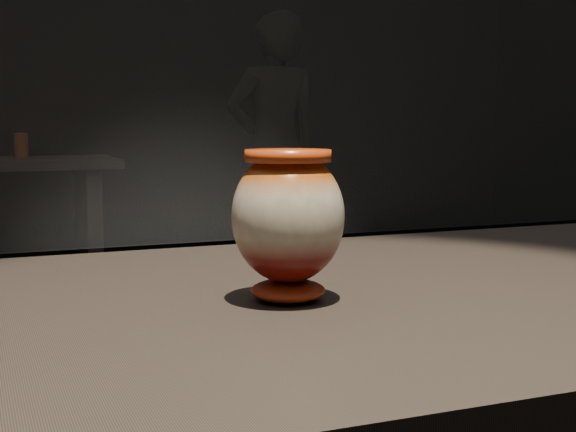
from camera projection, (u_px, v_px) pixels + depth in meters
name	position (u px, v px, depth m)	size (l,w,h in m)	color
main_vase	(288.00, 219.00, 0.93)	(0.14, 0.14, 0.18)	#630D08
back_vase_right	(21.00, 146.00, 4.24)	(0.07, 0.07, 0.13)	brown
visitor	(274.00, 149.00, 5.37)	(0.66, 0.43, 1.81)	black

